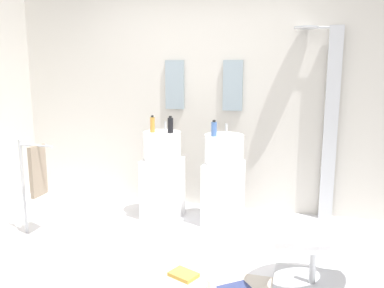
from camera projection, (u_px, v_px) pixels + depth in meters
name	position (u px, v px, depth m)	size (l,w,h in m)	color
ground_plane	(157.00, 269.00, 3.39)	(4.80, 3.60, 0.04)	silver
rear_partition	(205.00, 96.00, 4.70)	(4.80, 0.10, 2.60)	beige
pedestal_sink_left	(163.00, 174.00, 4.44)	(0.40, 0.40, 1.05)	white
pedestal_sink_right	(224.00, 179.00, 4.26)	(0.40, 0.40, 1.05)	white
vanity_mirror_left	(175.00, 85.00, 4.69)	(0.22, 0.03, 0.56)	#8C9EA8
vanity_mirror_right	(233.00, 86.00, 4.52)	(0.22, 0.03, 0.56)	#8C9EA8
shower_column	(329.00, 121.00, 4.26)	(0.49, 0.24, 2.05)	#B7BABF
lounge_chair	(314.00, 246.00, 2.97)	(1.04, 1.04, 0.65)	#B7BABF
towel_rack	(36.00, 173.00, 3.93)	(0.37, 0.22, 0.95)	#B7BABF
magazine_ochre	(184.00, 275.00, 3.21)	(0.21, 0.15, 0.03)	gold
coffee_mug	(212.00, 285.00, 2.99)	(0.07, 0.07, 0.10)	white
soap_bottle_black	(170.00, 125.00, 4.27)	(0.06, 0.06, 0.18)	black
soap_bottle_blue	(214.00, 129.00, 4.07)	(0.06, 0.06, 0.16)	#4C72B7
soap_bottle_amber	(152.00, 124.00, 4.31)	(0.05, 0.05, 0.18)	#C68C38
soap_bottle_grey	(214.00, 129.00, 4.19)	(0.05, 0.05, 0.12)	#99999E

